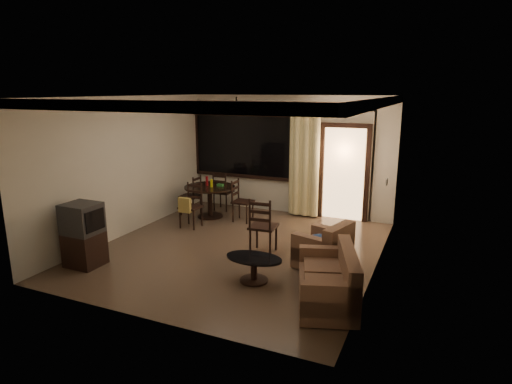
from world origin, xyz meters
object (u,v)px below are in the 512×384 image
at_px(tv_cabinet, 83,235).
at_px(coffee_table, 254,265).
at_px(sofa, 331,283).
at_px(armchair, 325,250).
at_px(dining_chair_east, 242,209).
at_px(dining_chair_south, 191,214).
at_px(dining_chair_north, 223,199).
at_px(side_chair, 263,236).
at_px(dining_table, 210,193).
at_px(dining_chair_west, 191,203).

relative_size(tv_cabinet, coffee_table, 1.19).
bearing_deg(sofa, tv_cabinet, 166.53).
bearing_deg(armchair, coffee_table, -116.34).
bearing_deg(armchair, dining_chair_east, 159.04).
relative_size(dining_chair_south, armchair, 0.99).
xyz_separation_m(dining_chair_north, side_chair, (2.03, -2.27, 0.03)).
relative_size(dining_chair_north, side_chair, 0.90).
relative_size(dining_chair_east, coffee_table, 1.05).
xyz_separation_m(dining_chair_east, dining_chair_north, (-0.84, 0.65, 0.00)).
height_order(dining_chair_south, coffee_table, dining_chair_south).
relative_size(dining_table, dining_chair_south, 1.23).
relative_size(dining_table, dining_chair_east, 1.23).
relative_size(dining_table, sofa, 0.74).
bearing_deg(dining_chair_south, dining_chair_west, 121.03).
height_order(dining_chair_east, side_chair, side_chair).
bearing_deg(dining_chair_south, dining_chair_east, 45.70).
bearing_deg(coffee_table, dining_chair_south, 140.80).
bearing_deg(dining_table, armchair, -29.42).
height_order(dining_table, tv_cabinet, tv_cabinet).
xyz_separation_m(dining_chair_east, tv_cabinet, (-1.36, -3.36, 0.26)).
distance_m(dining_chair_west, armchair, 4.17).
bearing_deg(armchair, dining_chair_south, 179.69).
height_order(dining_chair_east, dining_chair_north, same).
xyz_separation_m(sofa, armchair, (-0.39, 1.16, 0.02)).
distance_m(dining_chair_east, side_chair, 2.01).
relative_size(tv_cabinet, side_chair, 1.03).
relative_size(tv_cabinet, armchair, 1.13).
bearing_deg(tv_cabinet, dining_chair_south, 77.93).
xyz_separation_m(dining_chair_west, dining_chair_north, (0.51, 0.66, 0.00)).
bearing_deg(tv_cabinet, dining_chair_east, 67.88).
height_order(sofa, armchair, armchair).
height_order(dining_chair_south, tv_cabinet, tv_cabinet).
xyz_separation_m(dining_table, tv_cabinet, (-0.53, -3.35, -0.03)).
xyz_separation_m(dining_chair_east, sofa, (2.79, -3.00, 0.02)).
height_order(dining_chair_west, dining_chair_north, same).
bearing_deg(armchair, side_chair, -173.61).
height_order(dining_table, sofa, dining_table).
bearing_deg(dining_chair_west, sofa, 53.80).
xyz_separation_m(armchair, coffee_table, (-0.88, -0.95, -0.06)).
xyz_separation_m(dining_chair_north, sofa, (3.63, -3.65, 0.02)).
bearing_deg(dining_chair_south, sofa, -30.93).
bearing_deg(side_chair, dining_chair_east, -58.22).
xyz_separation_m(dining_table, armchair, (3.24, -1.83, -0.26)).
height_order(dining_chair_east, dining_chair_south, same).
relative_size(dining_chair_south, dining_chair_north, 1.00).
distance_m(dining_table, side_chair, 2.60).
relative_size(dining_chair_east, sofa, 0.60).
bearing_deg(sofa, dining_chair_north, 116.44).
bearing_deg(coffee_table, dining_chair_north, 124.57).
distance_m(dining_chair_west, side_chair, 3.01).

